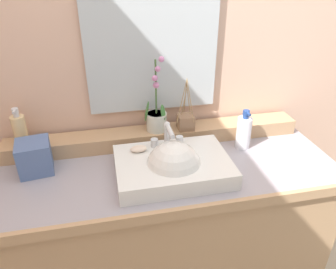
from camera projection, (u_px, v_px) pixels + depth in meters
wall_back at (148, 34)px, 1.46m from camera, size 3.13×0.20×2.69m
vanity_cabinet at (166, 239)px, 1.57m from camera, size 1.46×0.56×0.88m
back_ledge at (157, 136)px, 1.52m from camera, size 1.38×0.12×0.07m
sink_basin at (173, 167)px, 1.29m from camera, size 0.46×0.33×0.26m
soap_bar at (139, 149)px, 1.33m from camera, size 0.07×0.04×0.02m
potted_plant at (157, 117)px, 1.46m from camera, size 0.11×0.10×0.35m
soap_dispenser at (20, 129)px, 1.36m from camera, size 0.06×0.06×0.16m
reed_diffuser at (186, 122)px, 1.49m from camera, size 0.09×0.12×0.25m
lotion_bottle at (244, 132)px, 1.46m from camera, size 0.07×0.07×0.19m
tissue_box at (35, 157)px, 1.30m from camera, size 0.15×0.15×0.13m
mirror at (153, 42)px, 1.37m from camera, size 0.58×0.02×0.62m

